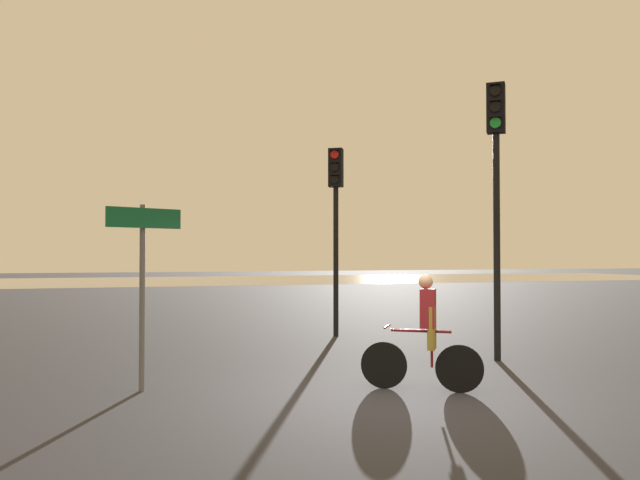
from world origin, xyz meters
TOP-DOWN VIEW (x-y plane):
  - ground_plane at (0.00, 0.00)m, footprint 120.00×120.00m
  - water_strip at (0.00, 37.76)m, footprint 80.00×16.00m
  - traffic_light_center at (1.25, 6.29)m, footprint 0.40×0.42m
  - traffic_light_near_right at (3.04, 2.34)m, footprint 0.40×0.42m
  - direction_sign_post at (-3.07, 1.51)m, footprint 1.01×0.49m
  - cyclist at (0.73, 0.46)m, footprint 1.48×0.93m

SIDE VIEW (x-z plane):
  - ground_plane at x=0.00m, z-range 0.00..0.00m
  - water_strip at x=0.00m, z-range 0.00..0.01m
  - cyclist at x=0.73m, z-range 0.01..1.63m
  - direction_sign_post at x=-3.07m, z-range 0.40..3.00m
  - traffic_light_center at x=1.25m, z-range 0.86..5.22m
  - traffic_light_near_right at x=3.04m, z-range 0.94..5.93m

